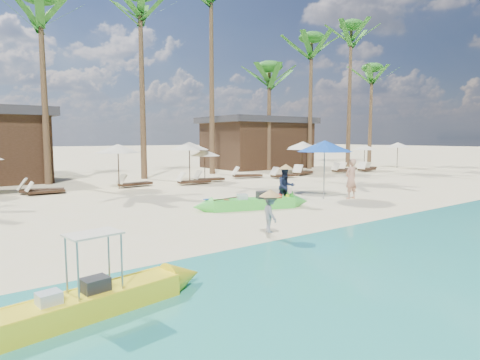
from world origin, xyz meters
TOP-DOWN VIEW (x-y plane):
  - ground at (0.00, 0.00)m, footprint 240.00×240.00m
  - wet_sand_strip at (0.00, -5.00)m, footprint 240.00×4.50m
  - green_canoe at (1.00, 1.41)m, footprint 4.78×1.83m
  - yellow_canoe at (-6.39, -4.11)m, footprint 4.64×1.03m
  - tourist at (5.86, 0.92)m, footprint 0.63×0.43m
  - vendor_green at (2.43, 1.25)m, footprint 0.84×0.74m
  - vendor_yellow at (-1.34, -2.28)m, footprint 0.56×0.72m
  - blue_umbrella at (4.85, 1.51)m, footprint 2.28×2.28m
  - lounger_4_right at (-4.40, 9.92)m, footprint 1.63×0.52m
  - resort_parasol_5 at (-0.91, 9.92)m, footprint 2.19×2.19m
  - lounger_5_left at (-4.52, 10.35)m, footprint 2.01×1.12m
  - resort_parasol_6 at (3.42, 10.44)m, footprint 2.27×2.27m
  - lounger_6_left at (-0.03, 10.29)m, footprint 1.89×0.79m
  - lounger_6_right at (2.99, 9.41)m, footprint 1.93×0.78m
  - resort_parasol_7 at (4.38, 10.33)m, footprint 1.82×1.82m
  - lounger_7_left at (4.32, 9.96)m, footprint 1.88×0.69m
  - lounger_7_right at (7.51, 10.53)m, footprint 2.04×1.20m
  - resort_parasol_8 at (11.99, 10.00)m, footprint 2.13×2.13m
  - lounger_8_left at (9.47, 9.18)m, footprint 1.91×0.72m
  - resort_parasol_9 at (13.17, 11.08)m, footprint 2.23×2.23m
  - lounger_9_left at (11.86, 9.79)m, footprint 2.09×1.24m
  - lounger_9_right at (15.65, 9.47)m, footprint 1.95×0.76m
  - resort_parasol_10 at (18.87, 9.94)m, footprint 1.96×1.96m
  - lounger_10_left at (17.27, 10.33)m, footprint 1.82×0.71m
  - lounger_10_right at (18.01, 9.10)m, footprint 2.05×0.94m
  - resort_parasol_11 at (23.47, 9.97)m, footprint 2.12×2.12m
  - lounger_11_left at (20.07, 10.26)m, footprint 1.69×0.85m
  - palm_3 at (-3.36, 14.27)m, footprint 2.08×2.08m
  - palm_4 at (2.15, 14.01)m, footprint 2.08×2.08m
  - palm_5 at (7.45, 14.38)m, footprint 2.08×2.08m
  - palm_6 at (12.84, 14.52)m, footprint 2.08×2.08m
  - palm_7 at (16.57, 13.68)m, footprint 2.08×2.08m
  - palm_8 at (21.07, 13.33)m, footprint 2.08×2.08m
  - palm_9 at (26.21, 14.81)m, footprint 2.08×2.08m
  - pavilion_east at (14.00, 17.50)m, footprint 8.80×6.60m

SIDE VIEW (x-z plane):
  - ground at x=0.00m, z-range 0.00..0.00m
  - wet_sand_strip at x=0.00m, z-range 0.00..0.01m
  - lounger_11_left at x=20.07m, z-range -0.09..0.46m
  - lounger_4_right at x=-4.40m, z-range -0.09..0.46m
  - yellow_canoe at x=-6.39m, z-range -0.41..0.80m
  - lounger_10_left at x=17.27m, z-range -0.10..0.50m
  - lounger_6_left at x=-0.03m, z-range -0.10..0.52m
  - lounger_7_left at x=4.32m, z-range -0.10..0.52m
  - green_canoe at x=1.00m, z-range -0.10..0.52m
  - lounger_8_left at x=9.47m, z-range -0.11..0.53m
  - lounger_6_right at x=2.99m, z-range -0.11..0.53m
  - lounger_9_right at x=15.65m, z-range -0.11..0.54m
  - lounger_5_left at x=-4.52m, z-range -0.11..0.54m
  - lounger_7_right at x=7.51m, z-range -0.11..0.55m
  - lounger_10_right at x=18.01m, z-range -0.11..0.56m
  - lounger_9_left at x=11.86m, z-range -0.11..0.57m
  - vendor_yellow at x=-1.34m, z-range 0.18..1.16m
  - vendor_green at x=2.43m, z-range 0.00..1.46m
  - tourist at x=5.86m, z-range 0.00..1.70m
  - resort_parasol_7 at x=4.38m, z-range 0.75..2.63m
  - resort_parasol_10 at x=18.87m, z-range 0.81..2.83m
  - resort_parasol_11 at x=23.47m, z-range 0.87..3.05m
  - resort_parasol_8 at x=11.99m, z-range 0.88..3.07m
  - resort_parasol_5 at x=-0.91m, z-range 0.91..3.16m
  - resort_parasol_9 at x=13.17m, z-range 0.92..3.22m
  - resort_parasol_6 at x=3.42m, z-range 0.94..3.27m
  - pavilion_east at x=14.00m, z-range 0.05..4.35m
  - blue_umbrella at x=4.85m, z-range 0.99..3.45m
  - palm_6 at x=12.84m, z-range 2.79..11.31m
  - palm_9 at x=26.21m, z-range 3.14..12.97m
  - palm_3 at x=-3.36m, z-range 3.32..13.83m
  - palm_7 at x=16.57m, z-range 3.46..14.53m
  - palm_4 at x=2.15m, z-range 3.60..15.30m
  - palm_8 at x=21.07m, z-range 3.83..16.53m
  - palm_5 at x=7.45m, z-range 4.02..17.62m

